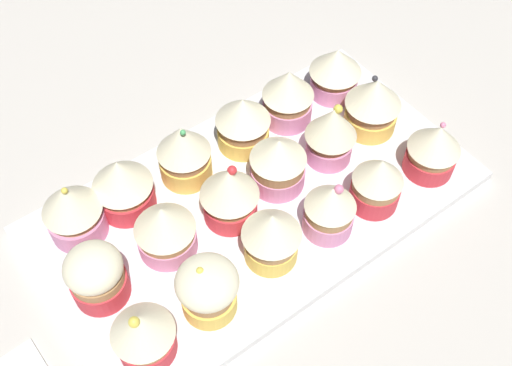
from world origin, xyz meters
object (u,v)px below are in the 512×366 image
Objects in this scene: cupcake_2 at (243,122)px; cupcake_7 at (333,135)px; cupcake_0 at (335,71)px; cupcake_17 at (143,332)px; cupcake_10 at (165,228)px; cupcake_3 at (184,152)px; cupcake_8 at (278,162)px; cupcake_1 at (288,96)px; cupcake_11 at (98,278)px; cupcake_16 at (208,289)px; cupcake_9 at (227,190)px; cupcake_14 at (330,208)px; cupcake_15 at (272,235)px; cupcake_4 at (122,184)px; baking_tray at (256,203)px; cupcake_6 at (373,104)px; cupcake_12 at (434,148)px; cupcake_5 at (72,210)px; cupcake_13 at (377,182)px.

cupcake_7 is at bearing 130.32° from cupcake_2.
cupcake_7 is at bearing 47.67° from cupcake_0.
cupcake_10 is at bearing -131.45° from cupcake_17.
cupcake_3 is 10.17cm from cupcake_8.
cupcake_11 is at bearing 15.30° from cupcake_1.
cupcake_7 is (-6.59, 7.77, 0.41)cm from cupcake_2.
cupcake_16 is at bearing 18.46° from cupcake_7.
cupcake_10 is at bearing -0.72° from cupcake_9.
cupcake_14 is (-8.10, 14.68, -0.49)cm from cupcake_3.
cupcake_17 is at bearing 20.96° from cupcake_8.
cupcake_16 is at bearing 6.94° from cupcake_15.
cupcake_0 is at bearing 179.90° from cupcake_4.
baking_tray is 8.34cm from cupcake_15.
cupcake_7 is 22.46cm from cupcake_16.
cupcake_6 is 1.07× the size of cupcake_15.
cupcake_3 is at bearing -132.67° from cupcake_17.
cupcake_10 is at bearing -172.95° from cupcake_11.
cupcake_7 is (-0.13, 7.83, 0.25)cm from cupcake_1.
cupcake_12 is at bearing 145.36° from cupcake_3.
cupcake_10 is at bearing 131.79° from cupcake_5.
cupcake_16 is (6.89, 14.88, -0.39)cm from cupcake_3.
cupcake_2 is at bearing -134.66° from cupcake_16.
cupcake_12 is 1.01× the size of cupcake_13.
cupcake_15 is (6.54, 13.88, 0.14)cm from cupcake_2.
cupcake_2 is (-3.64, -7.40, 4.25)cm from baking_tray.
cupcake_5 reaches higher than cupcake_8.
cupcake_8 is 1.02× the size of cupcake_16.
cupcake_13 and cupcake_16 have the same top height.
cupcake_9 is 11.07cm from cupcake_16.
cupcake_7 is 13.63cm from cupcake_9.
cupcake_5 is (13.03, -0.33, -0.07)cm from cupcake_3.
cupcake_1 is 21.68cm from cupcake_4.
cupcake_14 is at bearing 47.65° from cupcake_0.
cupcake_1 is 1.05× the size of cupcake_2.
cupcake_2 is 1.00× the size of cupcake_14.
cupcake_2 is (6.47, 0.06, -0.15)cm from cupcake_1.
cupcake_4 reaches higher than cupcake_10.
cupcake_16 is at bearing 137.17° from cupcake_11.
cupcake_12 is at bearing 96.61° from cupcake_6.
cupcake_3 is 1.10× the size of cupcake_17.
cupcake_15 is (-7.89, 7.05, 0.30)cm from cupcake_10.
cupcake_9 is at bearing -176.70° from cupcake_11.
cupcake_4 is 0.96× the size of cupcake_6.
cupcake_9 is at bearing 44.67° from cupcake_2.
cupcake_16 is at bearing 16.07° from cupcake_6.
cupcake_9 is (3.36, -0.47, 4.56)cm from baking_tray.
cupcake_4 is at bearing -0.88° from cupcake_2.
baking_tray is 5.68cm from cupcake_9.
cupcake_0 is 0.99× the size of cupcake_11.
cupcake_13 is at bearing 176.10° from cupcake_14.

